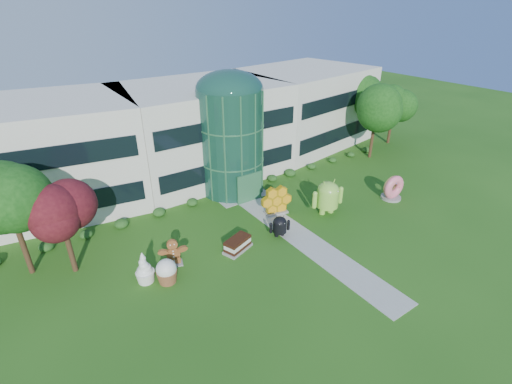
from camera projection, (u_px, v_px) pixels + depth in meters
ground at (315, 248)px, 28.06m from camera, size 140.00×140.00×0.00m
building at (202, 129)px, 39.09m from camera, size 46.00×15.00×9.30m
atrium at (231, 142)px, 34.59m from camera, size 6.00×6.00×9.80m
walkway at (298, 235)px, 29.51m from camera, size 2.40×20.00×0.04m
tree_red at (66, 234)px, 24.34m from camera, size 4.00×4.00×6.00m
trees_backdrop at (226, 146)px, 35.64m from camera, size 52.00×8.00×8.40m
android_green at (328, 195)px, 31.91m from camera, size 3.49×2.74×3.50m
android_black at (280, 225)px, 29.03m from camera, size 2.05×1.67×2.01m
donut at (393, 187)px, 34.55m from camera, size 2.40×1.31×2.40m
gingerbread at (173, 252)px, 25.83m from camera, size 2.44×1.52×2.11m
ice_cream_sandwich at (238, 244)px, 27.59m from camera, size 2.54×1.84×1.02m
honeycomb at (276, 201)px, 32.15m from camera, size 3.11×1.63×2.32m
froyo at (144, 267)px, 24.21m from camera, size 1.45×1.45×2.29m
cupcake at (167, 271)px, 24.29m from camera, size 1.47×1.47×1.74m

